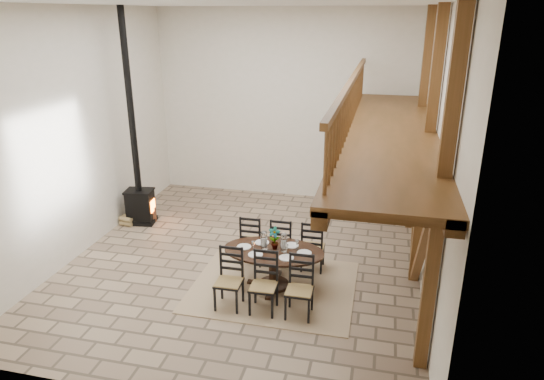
% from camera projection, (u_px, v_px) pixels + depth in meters
% --- Properties ---
extents(ground, '(8.00, 8.00, 0.00)m').
position_uv_depth(ground, '(245.00, 259.00, 10.11)').
color(ground, gray).
rests_on(ground, ground).
extents(room_shell, '(7.02, 8.02, 5.01)m').
position_uv_depth(room_shell, '(305.00, 120.00, 8.81)').
color(room_shell, white).
rests_on(room_shell, ground).
extents(rug, '(3.00, 2.50, 0.02)m').
position_uv_depth(rug, '(274.00, 286.00, 9.10)').
color(rug, tan).
rests_on(rug, ground).
extents(dining_table, '(1.88, 2.09, 1.20)m').
position_uv_depth(dining_table, '(274.00, 268.00, 8.97)').
color(dining_table, black).
rests_on(dining_table, ground).
extents(wood_stove, '(0.72, 0.59, 5.00)m').
position_uv_depth(wood_stove, '(138.00, 179.00, 11.50)').
color(wood_stove, black).
rests_on(wood_stove, ground).
extents(log_basket, '(0.57, 0.57, 0.47)m').
position_uv_depth(log_basket, '(144.00, 213.00, 11.90)').
color(log_basket, brown).
rests_on(log_basket, ground).
extents(log_stack, '(0.40, 0.50, 0.23)m').
position_uv_depth(log_stack, '(130.00, 219.00, 11.80)').
color(log_stack, tan).
rests_on(log_stack, ground).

